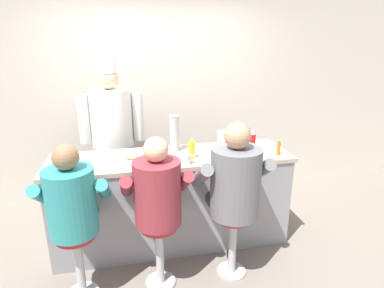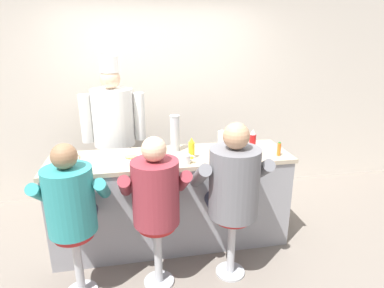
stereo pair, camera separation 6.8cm
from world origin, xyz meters
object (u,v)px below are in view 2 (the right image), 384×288
Objects in this scene: coffee_mug_tan at (71,158)px; diner_seated_maroon at (156,196)px; hot_sauce_bottle_orange at (279,149)px; breakfast_plate at (131,158)px; cup_stack_steel at (175,133)px; cook_in_whites_near at (114,131)px; cereal_bowl at (71,167)px; diner_seated_grey at (233,185)px; water_pitcher_clear at (224,142)px; mustard_bottle_yellow at (192,149)px; diner_seated_teal at (71,204)px; ketchup_bottle_red at (252,143)px; coffee_mug_white at (186,159)px.

diner_seated_maroon reaches higher than coffee_mug_tan.
hot_sauce_bottle_orange is 0.52× the size of breakfast_plate.
cup_stack_steel is 0.89m from cook_in_whites_near.
coffee_mug_tan is at bearing 100.22° from cereal_bowl.
diner_seated_grey is (0.65, 0.00, 0.04)m from diner_seated_maroon.
cook_in_whites_near is at bearing 145.20° from water_pitcher_clear.
cup_stack_steel reaches higher than cereal_bowl.
diner_seated_teal reaches higher than mustard_bottle_yellow.
water_pitcher_clear is at bearing -17.66° from cup_stack_steel.
breakfast_plate is at bearing 176.73° from ketchup_bottle_red.
hot_sauce_bottle_orange is 1.87m from cook_in_whites_near.
water_pitcher_clear reaches higher than breakfast_plate.
diner_seated_grey is (0.26, -0.48, -0.18)m from mustard_bottle_yellow.
breakfast_plate is 0.53m from cereal_bowl.
ketchup_bottle_red is 0.98× the size of breakfast_plate.
mustard_bottle_yellow is 0.78× the size of breakfast_plate.
cereal_bowl is 1.00m from cook_in_whites_near.
breakfast_plate is 1.00m from diner_seated_grey.
cup_stack_steel is 0.28× the size of diner_seated_teal.
diner_seated_maroon reaches higher than ketchup_bottle_red.
diner_seated_maroon is at bearing -129.03° from mustard_bottle_yellow.
diner_seated_maroon reaches higher than cup_stack_steel.
cereal_bowl is 1.03m from cup_stack_steel.
coffee_mug_tan is 1.50m from diner_seated_grey.
diner_seated_maroon is at bearing 0.07° from diner_seated_teal.
breakfast_plate is at bearing -3.80° from coffee_mug_tan.
mustard_bottle_yellow is 1.28× the size of cereal_bowl.
breakfast_plate is (-0.57, 0.06, -0.08)m from mustard_bottle_yellow.
diner_seated_grey reaches higher than mustard_bottle_yellow.
diner_seated_maroon is at bearing -30.01° from cereal_bowl.
cereal_bowl is 1.25× the size of coffee_mug_white.
coffee_mug_tan is (-0.54, 0.04, 0.03)m from breakfast_plate.
diner_seated_grey is at bearing -60.98° from mustard_bottle_yellow.
coffee_mug_white is at bearing -118.93° from mustard_bottle_yellow.
coffee_mug_tan is (-1.73, 0.10, -0.08)m from ketchup_bottle_red.
diner_seated_maroon is at bearing -110.01° from cup_stack_steel.
ketchup_bottle_red reaches higher than coffee_mug_white.
coffee_mug_white is at bearing -3.11° from cereal_bowl.
diner_seated_maroon is 1.40m from cook_in_whites_near.
cereal_bowl is 0.09× the size of cook_in_whites_near.
breakfast_plate is at bearing 108.88° from diner_seated_maroon.
diner_seated_teal reaches higher than water_pitcher_clear.
diner_seated_teal reaches higher than hot_sauce_bottle_orange.
mustard_bottle_yellow is 0.86m from hot_sauce_bottle_orange.
ketchup_bottle_red is 1.17× the size of water_pitcher_clear.
ketchup_bottle_red is at bearing 16.02° from diner_seated_teal.
diner_seated_grey reaches higher than ketchup_bottle_red.
ketchup_bottle_red reaches higher than cereal_bowl.
cup_stack_steel is at bearing 22.45° from breakfast_plate.
cook_in_whites_near is (0.29, 1.34, 0.20)m from diner_seated_teal.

